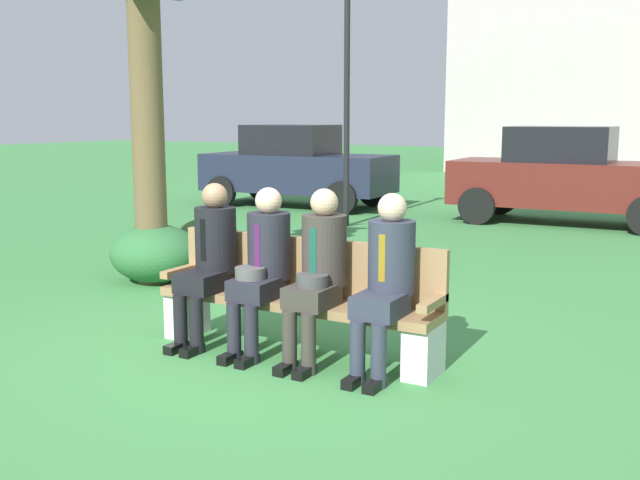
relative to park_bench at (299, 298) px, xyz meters
name	(u,v)px	position (x,y,z in m)	size (l,w,h in m)	color
ground_plane	(258,358)	(-0.19, -0.29, -0.44)	(80.00, 80.00, 0.00)	#3E8543
park_bench	(299,298)	(0.00, 0.00, 0.00)	(2.34, 0.44, 0.90)	#99754C
seated_man_leftmost	(210,255)	(-0.77, -0.13, 0.30)	(0.34, 0.72, 1.31)	black
seated_man_centerleft	(262,262)	(-0.25, -0.14, 0.29)	(0.34, 0.72, 1.30)	#23232D
seated_man_centerright	(318,267)	(0.25, -0.13, 0.29)	(0.34, 0.72, 1.31)	#38332D
seated_man_rightmost	(386,275)	(0.80, -0.13, 0.29)	(0.34, 0.72, 1.31)	#2D3342
palm_tree_tall	(143,16)	(-2.73, 1.37, 2.47)	(1.34, 1.38, 4.17)	brown
shrub_near_bench	(155,253)	(-2.71, 1.40, -0.11)	(1.04, 0.96, 0.65)	#2E6937
shrub_mid_lawn	(206,243)	(-2.76, 2.38, -0.14)	(0.95, 0.87, 0.59)	#33622D
parked_car_near	(296,166)	(-5.02, 8.34, 0.40)	(3.96, 1.84, 1.68)	#1E2338
parked_car_far	(566,176)	(0.37, 8.41, 0.40)	(3.93, 1.76, 1.68)	#591E19
street_lamp	(347,83)	(-2.84, 6.35, 1.96)	(0.24, 0.24, 3.96)	black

